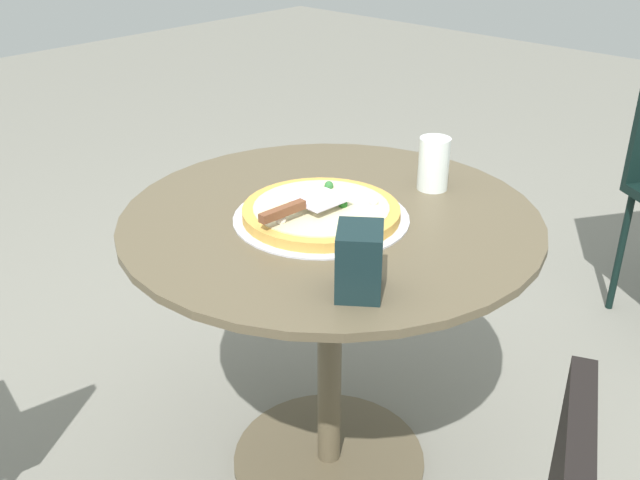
{
  "coord_description": "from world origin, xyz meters",
  "views": [
    {
      "loc": [
        -0.94,
        1.04,
        1.35
      ],
      "look_at": [
        0.0,
        0.03,
        0.65
      ],
      "focal_mm": 40.65,
      "sensor_mm": 36.0,
      "label": 1
    }
  ],
  "objects_px": {
    "patio_table": "(330,288)",
    "pizza_server": "(302,206)",
    "pizza_on_tray": "(320,212)",
    "napkin_dispenser": "(359,261)",
    "drinking_cup": "(434,164)"
  },
  "relations": [
    {
      "from": "pizza_server",
      "to": "drinking_cup",
      "type": "bearing_deg",
      "value": -101.44
    },
    {
      "from": "patio_table",
      "to": "pizza_server",
      "type": "distance_m",
      "value": 0.25
    },
    {
      "from": "drinking_cup",
      "to": "patio_table",
      "type": "bearing_deg",
      "value": 73.91
    },
    {
      "from": "drinking_cup",
      "to": "napkin_dispenser",
      "type": "xyz_separation_m",
      "value": [
        -0.18,
        0.47,
        0.0
      ]
    },
    {
      "from": "pizza_on_tray",
      "to": "pizza_server",
      "type": "distance_m",
      "value": 0.07
    },
    {
      "from": "patio_table",
      "to": "drinking_cup",
      "type": "relative_size",
      "value": 7.41
    },
    {
      "from": "patio_table",
      "to": "pizza_server",
      "type": "bearing_deg",
      "value": 92.55
    },
    {
      "from": "patio_table",
      "to": "napkin_dispenser",
      "type": "bearing_deg",
      "value": 140.9
    },
    {
      "from": "pizza_on_tray",
      "to": "patio_table",
      "type": "bearing_deg",
      "value": -96.64
    },
    {
      "from": "pizza_on_tray",
      "to": "napkin_dispenser",
      "type": "bearing_deg",
      "value": 145.54
    },
    {
      "from": "pizza_on_tray",
      "to": "napkin_dispenser",
      "type": "distance_m",
      "value": 0.31
    },
    {
      "from": "patio_table",
      "to": "pizza_on_tray",
      "type": "relative_size",
      "value": 2.42
    },
    {
      "from": "pizza_on_tray",
      "to": "pizza_server",
      "type": "bearing_deg",
      "value": 96.86
    },
    {
      "from": "drinking_cup",
      "to": "pizza_on_tray",
      "type": "bearing_deg",
      "value": 74.83
    },
    {
      "from": "pizza_on_tray",
      "to": "drinking_cup",
      "type": "height_order",
      "value": "drinking_cup"
    }
  ]
}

